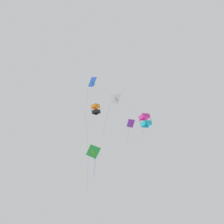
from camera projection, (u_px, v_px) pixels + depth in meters
kite_delta_far_centre at (93, 82)px, 38.40m from camera, size 2.48×1.50×5.47m
kite_delta_highest at (117, 99)px, 37.28m from camera, size 4.21×2.45×7.78m
kite_box_near_left at (145, 120)px, 30.99m from camera, size 1.66×1.63×4.73m
kite_delta_upper_right at (131, 123)px, 33.25m from camera, size 1.89×1.17×4.08m
kite_delta_near_right at (93, 152)px, 27.69m from camera, size 2.48×1.59×5.77m
kite_box_low_drifter at (96, 109)px, 33.83m from camera, size 3.01×2.83×8.66m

